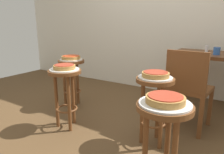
# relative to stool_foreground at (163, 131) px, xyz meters

# --- Properties ---
(ground_plane) EXTENTS (6.00, 6.00, 0.00)m
(ground_plane) POSITION_rel_stool_foreground_xyz_m (-0.84, 0.56, -0.46)
(ground_plane) COLOR brown
(stool_foreground) EXTENTS (0.34, 0.34, 0.64)m
(stool_foreground) POSITION_rel_stool_foreground_xyz_m (0.00, 0.00, 0.00)
(stool_foreground) COLOR brown
(stool_foreground) RESTS_ON ground_plane
(serving_plate_foreground) EXTENTS (0.31, 0.31, 0.01)m
(serving_plate_foreground) POSITION_rel_stool_foreground_xyz_m (0.00, 0.00, 0.18)
(serving_plate_foreground) COLOR silver
(serving_plate_foreground) RESTS_ON stool_foreground
(pizza_foreground) EXTENTS (0.23, 0.23, 0.05)m
(pizza_foreground) POSITION_rel_stool_foreground_xyz_m (0.00, 0.00, 0.21)
(pizza_foreground) COLOR #B78442
(pizza_foreground) RESTS_ON serving_plate_foreground
(stool_middle) EXTENTS (0.34, 0.34, 0.64)m
(stool_middle) POSITION_rel_stool_foreground_xyz_m (-1.19, 0.37, 0.00)
(stool_middle) COLOR brown
(stool_middle) RESTS_ON ground_plane
(serving_plate_middle) EXTENTS (0.30, 0.30, 0.01)m
(serving_plate_middle) POSITION_rel_stool_foreground_xyz_m (-1.19, 0.37, 0.18)
(serving_plate_middle) COLOR white
(serving_plate_middle) RESTS_ON stool_middle
(pizza_middle) EXTENTS (0.23, 0.23, 0.05)m
(pizza_middle) POSITION_rel_stool_foreground_xyz_m (-1.19, 0.37, 0.21)
(pizza_middle) COLOR #B78442
(pizza_middle) RESTS_ON serving_plate_middle
(stool_leftside) EXTENTS (0.34, 0.34, 0.64)m
(stool_leftside) POSITION_rel_stool_foreground_xyz_m (-0.28, 0.56, 0.00)
(stool_leftside) COLOR brown
(stool_leftside) RESTS_ON ground_plane
(serving_plate_leftside) EXTENTS (0.30, 0.30, 0.01)m
(serving_plate_leftside) POSITION_rel_stool_foreground_xyz_m (-0.28, 0.56, 0.18)
(serving_plate_leftside) COLOR silver
(serving_plate_leftside) RESTS_ON stool_leftside
(pizza_leftside) EXTENTS (0.24, 0.24, 0.05)m
(pizza_leftside) POSITION_rel_stool_foreground_xyz_m (-0.28, 0.56, 0.21)
(pizza_leftside) COLOR #B78442
(pizza_leftside) RESTS_ON serving_plate_leftside
(stool_rear) EXTENTS (0.34, 0.34, 0.64)m
(stool_rear) POSITION_rel_stool_foreground_xyz_m (-1.55, 0.85, 0.00)
(stool_rear) COLOR brown
(stool_rear) RESTS_ON ground_plane
(serving_plate_rear) EXTENTS (0.30, 0.30, 0.01)m
(serving_plate_rear) POSITION_rel_stool_foreground_xyz_m (-1.55, 0.85, 0.18)
(serving_plate_rear) COLOR white
(serving_plate_rear) RESTS_ON stool_rear
(pizza_rear) EXTENTS (0.24, 0.24, 0.05)m
(pizza_rear) POSITION_rel_stool_foreground_xyz_m (-1.55, 0.85, 0.21)
(pizza_rear) COLOR #B78442
(pizza_rear) RESTS_ON serving_plate_rear
(dining_table) EXTENTS (0.94, 0.66, 0.74)m
(dining_table) POSITION_rel_stool_foreground_xyz_m (0.01, 1.71, 0.15)
(dining_table) COLOR #5B3319
(dining_table) RESTS_ON ground_plane
(cup_near_edge) EXTENTS (0.08, 0.08, 0.09)m
(cup_near_edge) POSITION_rel_stool_foreground_xyz_m (0.07, 1.58, 0.33)
(cup_near_edge) COLOR #3360B2
(cup_near_edge) RESTS_ON dining_table
(condiment_shaker) EXTENTS (0.04, 0.04, 0.09)m
(condiment_shaker) POSITION_rel_stool_foreground_xyz_m (-0.07, 1.76, 0.33)
(condiment_shaker) COLOR white
(condiment_shaker) RESTS_ON dining_table
(wooden_chair) EXTENTS (0.43, 0.43, 0.85)m
(wooden_chair) POSITION_rel_stool_foreground_xyz_m (-0.09, 1.01, 0.01)
(wooden_chair) COLOR brown
(wooden_chair) RESTS_ON ground_plane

